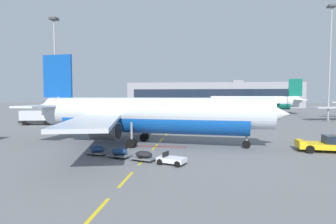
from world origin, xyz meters
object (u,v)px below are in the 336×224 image
object	(u,v)px
airliner_far_center	(255,102)
fuel_service_truck	(36,117)
baggage_train	(131,154)
apron_light_mast_near	(55,58)
apron_light_mast_far	(330,51)
airliner_foreground	(149,115)
pushback_tug	(327,144)

from	to	relation	value
airliner_far_center	fuel_service_truck	xyz separation A→B (m)	(-55.89, -46.15, -2.36)
baggage_train	airliner_far_center	bearing A→B (deg)	70.79
apron_light_mast_near	apron_light_mast_far	xyz separation A→B (m)	(66.27, 11.55, 2.20)
airliner_foreground	baggage_train	distance (m)	9.22
airliner_foreground	pushback_tug	xyz separation A→B (m)	(21.30, -2.23, -3.05)
airliner_far_center	fuel_service_truck	size ratio (longest dim) A/B	4.80
apron_light_mast_near	apron_light_mast_far	distance (m)	67.30
airliner_foreground	apron_light_mast_near	distance (m)	39.71
airliner_foreground	airliner_far_center	size ratio (longest dim) A/B	0.99
baggage_train	apron_light_mast_near	xyz separation A→B (m)	(-27.46, 34.77, 14.84)
airliner_far_center	apron_light_mast_far	bearing A→B (deg)	-67.33
fuel_service_truck	baggage_train	distance (m)	41.89
fuel_service_truck	apron_light_mast_far	size ratio (longest dim) A/B	0.26
pushback_tug	apron_light_mast_near	bearing A→B (deg)	149.81
baggage_train	apron_light_mast_far	size ratio (longest dim) A/B	0.40
pushback_tug	baggage_train	world-z (taller)	pushback_tug
baggage_train	apron_light_mast_near	world-z (taller)	apron_light_mast_near
baggage_train	apron_light_mast_near	size ratio (longest dim) A/B	0.46
fuel_service_truck	apron_light_mast_near	world-z (taller)	apron_light_mast_near
baggage_train	pushback_tug	bearing A→B (deg)	16.48
apron_light_mast_far	fuel_service_truck	bearing A→B (deg)	-166.38
apron_light_mast_far	pushback_tug	bearing A→B (deg)	-113.51
airliner_far_center	baggage_train	world-z (taller)	airliner_far_center
baggage_train	apron_light_mast_far	world-z (taller)	apron_light_mast_far
airliner_far_center	baggage_train	size ratio (longest dim) A/B	3.11
airliner_far_center	apron_light_mast_far	world-z (taller)	apron_light_mast_far
airliner_foreground	fuel_service_truck	xyz separation A→B (m)	(-29.56, 21.21, -2.30)
pushback_tug	baggage_train	size ratio (longest dim) A/B	0.55
apron_light_mast_near	apron_light_mast_far	world-z (taller)	apron_light_mast_far
fuel_service_truck	apron_light_mast_far	bearing A→B (deg)	13.62
baggage_train	airliner_foreground	bearing A→B (deg)	89.23
airliner_far_center	baggage_train	bearing A→B (deg)	-109.21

